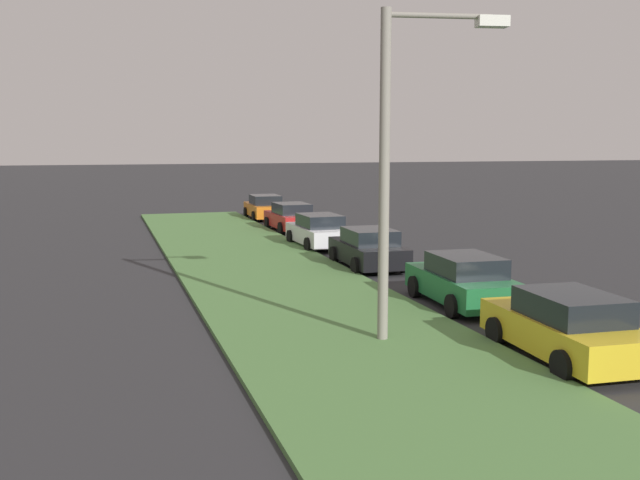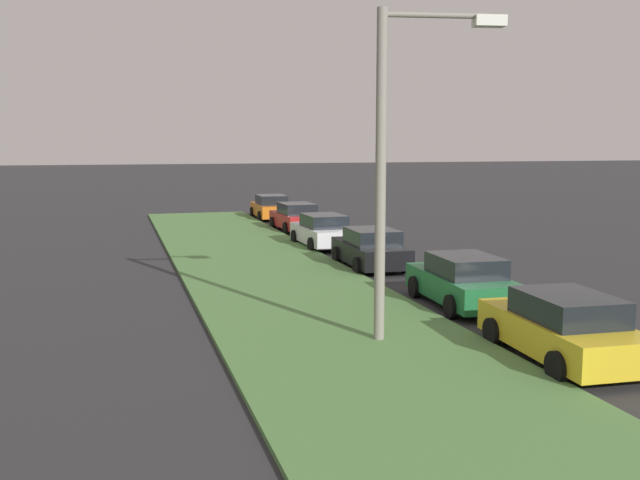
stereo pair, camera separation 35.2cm
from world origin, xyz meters
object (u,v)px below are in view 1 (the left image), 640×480
parked_car_orange (265,208)px  streetlight (400,152)px  parked_car_yellow (567,327)px  parked_car_black (368,249)px  parked_car_white (319,231)px  parked_car_green (463,281)px  parked_car_red (291,217)px

parked_car_orange → streetlight: bearing=174.9°
parked_car_yellow → parked_car_black: 11.87m
parked_car_white → streetlight: bearing=168.5°
parked_car_white → streetlight: 15.92m
parked_car_black → streetlight: bearing=164.7°
parked_car_black → streetlight: streetlight is taller
parked_car_green → parked_car_white: bearing=5.4°
parked_car_black → parked_car_white: size_ratio=1.00×
parked_car_yellow → parked_car_red: 23.52m
parked_car_green → parked_car_black: bearing=5.9°
parked_car_yellow → streetlight: (2.23, 2.93, 3.67)m
parked_car_green → parked_car_white: 12.21m
parked_car_orange → streetlight: size_ratio=0.58×
parked_car_green → parked_car_orange: same height
parked_car_yellow → parked_car_green: (5.27, -0.36, 0.00)m
parked_car_white → streetlight: size_ratio=0.58×
parked_car_orange → streetlight: streetlight is taller
parked_car_yellow → parked_car_black: (11.87, -0.00, 0.00)m
parked_car_yellow → parked_car_white: bearing=3.4°
streetlight → parked_car_yellow: bearing=-127.2°
parked_car_red → parked_car_black: bearing=177.7°
streetlight → parked_car_white: bearing=-10.2°
parked_car_yellow → parked_car_black: same height
parked_car_green → parked_car_red: (18.25, 0.24, 0.00)m
parked_car_yellow → parked_car_black: bearing=2.7°
parked_car_green → parked_car_red: 18.25m
parked_car_red → parked_car_orange: 6.06m
parked_car_green → parked_car_black: same height
streetlight → parked_car_red: bearing=-8.2°
parked_car_green → parked_car_black: 6.61m
parked_car_green → parked_car_black: (6.60, 0.36, 0.00)m
parked_car_black → parked_car_yellow: bearing=-178.4°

